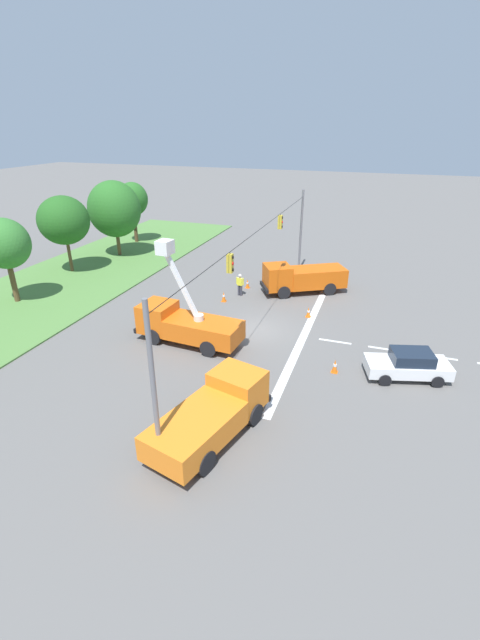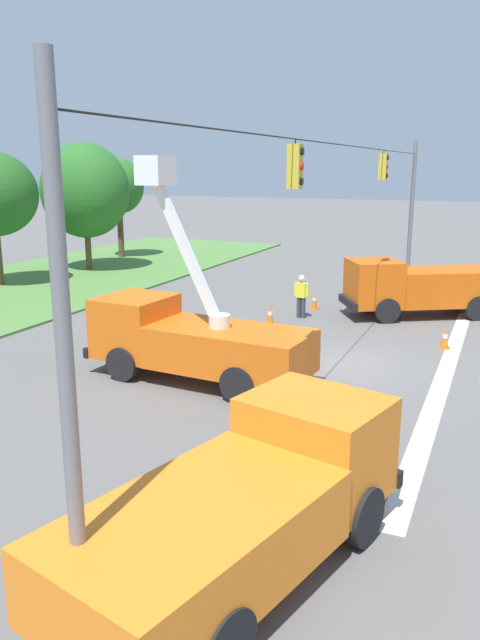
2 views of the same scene
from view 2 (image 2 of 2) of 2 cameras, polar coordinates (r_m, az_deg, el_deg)
The scene contains 12 objects.
ground_plane at distance 19.83m, azimuth 9.23°, elevation -4.01°, with size 200.00×200.00×0.00m, color #605E5B.
signal_gantry at distance 19.00m, azimuth 9.75°, elevation 8.31°, with size 26.20×0.33×7.20m.
tree_far_east at distance 37.76m, azimuth -14.00°, elevation 11.40°, with size 4.81×5.21×7.38m.
tree_east_end at distance 42.64m, azimuth -11.04°, elevation 11.88°, with size 3.35×3.30×6.57m.
utility_truck_bucket_lift at distance 17.91m, azimuth -4.55°, elevation -1.39°, with size 2.72×6.75×6.32m.
utility_truck_support_near at distance 26.67m, azimuth 16.29°, elevation 2.99°, with size 5.24×6.79×2.35m.
utility_truck_support_far at distance 9.78m, azimuth 0.96°, elevation -16.14°, with size 6.70×3.89×2.20m.
road_worker at distance 25.43m, azimuth 5.63°, elevation 2.40°, with size 0.30×0.64×1.77m.
traffic_cone_foreground_left at distance 27.23m, azimuth 6.82°, elevation 1.77°, with size 0.36×0.36×0.74m.
traffic_cone_foreground_right at distance 22.28m, azimuth 18.24°, elevation -1.56°, with size 0.36×0.36×0.74m.
traffic_cone_mid_left at distance 24.34m, azimuth 2.77°, elevation 0.48°, with size 0.36×0.36×0.80m.
traffic_cone_mid_right at distance 12.52m, azimuth 8.82°, elevation -13.22°, with size 0.36×0.36×0.73m.
Camera 2 is at (-18.36, -4.45, 6.02)m, focal length 35.00 mm.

